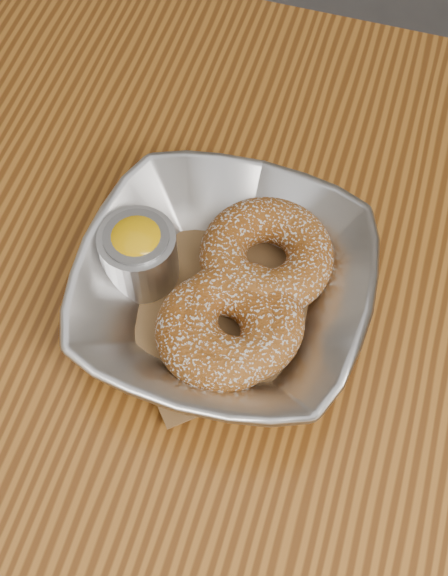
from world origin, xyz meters
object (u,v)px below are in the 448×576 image
(table, at_px, (319,482))
(ramekin, at_px, (139,253))
(donut_extra, at_px, (238,321))
(donut_front, at_px, (221,331))
(serving_bowl, at_px, (224,291))
(donut_back, at_px, (266,256))

(table, relative_size, ramekin, 21.77)
(donut_extra, bearing_deg, donut_front, -131.69)
(serving_bowl, bearing_deg, donut_back, 60.00)
(table, height_order, donut_front, donut_front)
(ramekin, bearing_deg, serving_bowl, -6.47)
(serving_bowl, height_order, ramekin, ramekin)
(donut_extra, distance_m, ramekin, 0.09)
(donut_extra, bearing_deg, donut_back, 84.97)
(donut_extra, bearing_deg, ramekin, 161.15)
(donut_front, bearing_deg, ramekin, 152.33)
(donut_back, distance_m, donut_front, 0.07)
(table, bearing_deg, donut_back, 125.44)
(table, bearing_deg, donut_front, 155.00)
(serving_bowl, distance_m, donut_back, 0.04)
(serving_bowl, bearing_deg, donut_extra, -51.86)
(donut_front, bearing_deg, donut_extra, 48.31)
(donut_back, relative_size, ramekin, 1.75)
(donut_front, height_order, ramekin, ramekin)
(donut_back, bearing_deg, serving_bowl, -120.00)
(serving_bowl, distance_m, donut_front, 0.03)
(donut_back, distance_m, ramekin, 0.09)
(table, distance_m, donut_extra, 0.16)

